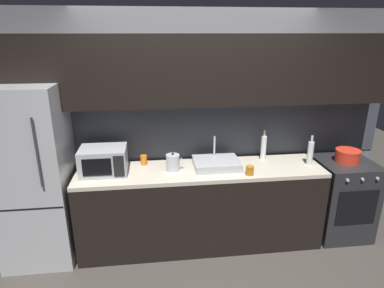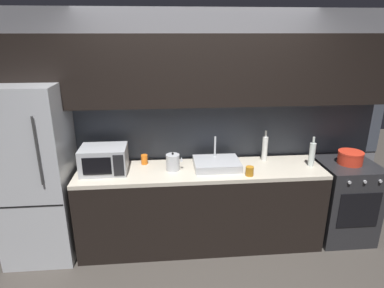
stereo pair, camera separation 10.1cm
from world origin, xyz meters
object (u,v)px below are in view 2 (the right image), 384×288
kettle (173,162)px  wine_bottle_clear (312,154)px  oven_range (343,200)px  mug_amber (250,171)px  microwave (104,160)px  cooking_pot (350,158)px  refrigerator (36,174)px  wine_bottle_white (265,148)px  mug_orange (144,159)px

kettle → wine_bottle_clear: wine_bottle_clear is taller
oven_range → mug_amber: mug_amber is taller
microwave → mug_amber: 1.48m
cooking_pot → mug_amber: bearing=-169.9°
wine_bottle_clear → cooking_pot: wine_bottle_clear is taller
mug_amber → wine_bottle_clear: bearing=14.9°
refrigerator → wine_bottle_white: 2.42m
mug_orange → cooking_pot: bearing=-5.0°
wine_bottle_clear → mug_orange: (-1.78, 0.21, -0.08)m
microwave → wine_bottle_white: size_ratio=1.34×
microwave → mug_orange: microwave is taller
microwave → mug_orange: (0.39, 0.18, -0.08)m
wine_bottle_clear → wine_bottle_white: size_ratio=0.95×
kettle → wine_bottle_clear: bearing=-0.8°
refrigerator → wine_bottle_clear: (2.86, -0.02, 0.12)m
microwave → kettle: size_ratio=2.38×
mug_amber → mug_orange: bearing=159.3°
oven_range → wine_bottle_clear: size_ratio=2.77×
microwave → cooking_pot: microwave is taller
microwave → mug_amber: bearing=-8.8°
kettle → wine_bottle_white: (1.03, 0.18, 0.06)m
refrigerator → kettle: size_ratio=9.40×
oven_range → cooking_pot: (-0.00, 0.00, 0.52)m
cooking_pot → kettle: bearing=179.8°
kettle → mug_orange: bearing=148.2°
refrigerator → cooking_pot: bearing=0.0°
kettle → mug_orange: (-0.30, 0.19, -0.03)m
mug_orange → wine_bottle_white: bearing=-0.2°
oven_range → kettle: 2.00m
oven_range → cooking_pot: 0.52m
wine_bottle_clear → mug_orange: bearing=173.3°
mug_orange → wine_bottle_clear: bearing=-6.7°
microwave → wine_bottle_clear: bearing=-0.9°
mug_amber → wine_bottle_white: bearing=55.8°
refrigerator → wine_bottle_clear: bearing=-0.3°
kettle → wine_bottle_clear: (1.48, -0.02, 0.05)m
refrigerator → kettle: refrigerator is taller
mug_orange → mug_amber: (1.06, -0.40, -0.00)m
wine_bottle_clear → mug_amber: 0.75m
oven_range → microwave: bearing=179.6°
wine_bottle_clear → oven_range: bearing=1.8°
oven_range → wine_bottle_clear: 0.74m
refrigerator → oven_range: size_ratio=2.02×
oven_range → wine_bottle_white: bearing=168.0°
mug_orange → cooking_pot: (2.23, -0.19, 0.02)m
wine_bottle_clear → wine_bottle_white: wine_bottle_white is taller
refrigerator → microwave: 0.69m
oven_range → mug_orange: 2.30m
wine_bottle_white → cooking_pot: (0.90, -0.19, -0.07)m
cooking_pot → wine_bottle_clear: bearing=-178.1°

